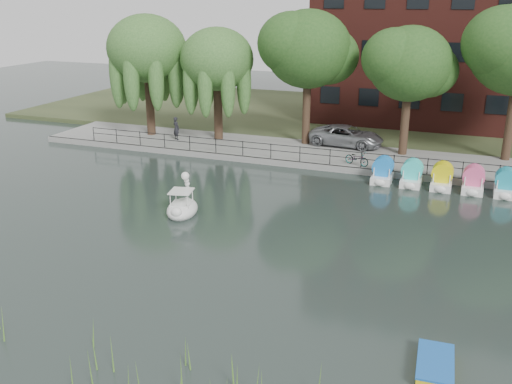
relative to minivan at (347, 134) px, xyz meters
The scene contains 17 objects.
ground_plane 18.47m from the minivan, 96.04° to the right, with size 120.00×120.00×0.00m, color #36433E.
promenade 3.20m from the minivan, 129.77° to the right, with size 40.00×6.00×0.40m, color gray.
kerb 5.72m from the minivan, 110.16° to the right, with size 40.00×0.25×0.40m, color gray.
land_strip 11.88m from the minivan, 99.43° to the left, with size 60.00×22.00×0.36m, color #47512D.
railing 5.44m from the minivan, 110.89° to the right, with size 32.00×0.05×1.00m.
apartment_building 15.07m from the minivan, 66.50° to the left, with size 20.00×10.07×18.00m.
willow_left 16.07m from the minivan, behind, with size 5.88×5.88×9.01m.
willow_mid 10.77m from the minivan, behind, with size 5.32×5.32×8.15m.
broadleaf_center 6.54m from the minivan, behind, with size 6.00×6.00×9.25m.
broadleaf_right 6.62m from the minivan, 11.54° to the right, with size 5.40×5.40×8.32m.
minivan is the anchor object (origin of this frame).
bicycle 4.96m from the minivan, 69.86° to the right, with size 1.72×0.60×1.00m, color gray.
pedestrian 12.56m from the minivan, 167.51° to the right, with size 0.71×0.48×1.98m, color black.
swan_boat 16.21m from the minivan, 108.22° to the right, with size 1.98×2.65×2.02m.
pedal_boat_row 9.46m from the minivan, 42.11° to the right, with size 7.95×1.70×1.40m.
yellow_rowboat 25.54m from the minivan, 71.63° to the right, with size 1.16×2.11×0.38m.
reed_bank 27.84m from the minivan, 89.87° to the right, with size 24.00×2.40×1.20m.
Camera 1 is at (10.14, -21.13, 10.55)m, focal length 40.00 mm.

